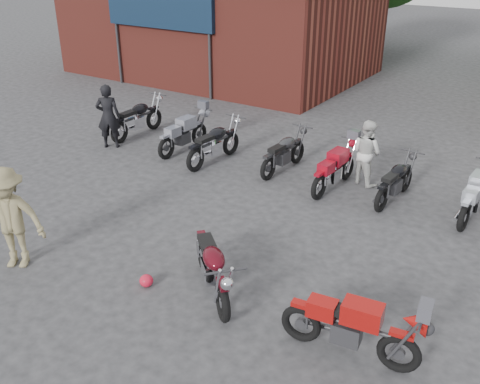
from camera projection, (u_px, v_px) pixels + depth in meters
The scene contains 15 objects.
ground at pixel (187, 289), 9.24m from camera, with size 90.00×90.00×0.00m, color #2B2B2D.
brick_building at pixel (222, 25), 23.39m from camera, with size 12.00×8.00×4.00m, color maroon.
vintage_motorcycle at pixel (212, 264), 8.86m from camera, with size 2.05×0.68×1.19m, color #460811, non-canonical shape.
sportbike at pixel (353, 324), 7.51m from camera, with size 1.97×0.65×1.14m, color #A5100D, non-canonical shape.
helmet at pixel (146, 281), 9.26m from camera, with size 0.24×0.24×0.22m, color red.
person_dark at pixel (108, 116), 15.10m from camera, with size 0.67×0.44×1.83m, color black.
person_light at pixel (366, 152), 12.88m from camera, with size 0.78×0.61×1.61m, color silver.
person_tan at pixel (9, 218), 9.50m from camera, with size 1.26×0.72×1.95m, color olive.
row_bike_0 at pixel (138, 116), 16.12m from camera, with size 2.10×0.69×1.22m, color black, non-canonical shape.
row_bike_1 at pixel (184, 132), 14.96m from camera, with size 1.98×0.65×1.15m, color gray, non-canonical shape.
row_bike_2 at pixel (215, 141), 14.18m from camera, with size 2.06×0.68×1.19m, color black, non-canonical shape.
row_bike_3 at pixel (284, 151), 13.67m from camera, with size 1.92×0.63×1.11m, color #27282A, non-canonical shape.
row_bike_4 at pixel (335, 167), 12.69m from camera, with size 1.95×0.64×1.13m, color #A10D1E, non-canonical shape.
row_bike_5 at pixel (396, 179), 12.11m from camera, with size 1.85×0.61×1.07m, color black, non-canonical shape.
row_bike_6 at pixel (476, 193), 11.37m from camera, with size 2.00×0.66×1.16m, color #91959E, non-canonical shape.
Camera 1 is at (4.95, -5.86, 5.49)m, focal length 40.00 mm.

